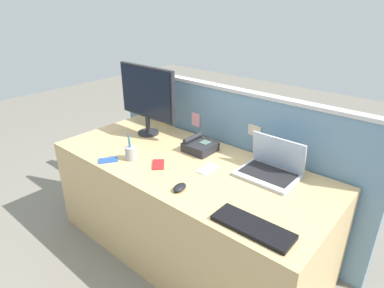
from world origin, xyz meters
TOP-DOWN VIEW (x-y plane):
  - ground_plane at (0.00, 0.00)m, footprint 10.00×10.00m
  - desk at (0.00, 0.00)m, footprint 1.93×0.83m
  - cubicle_divider at (-0.00, 0.46)m, footprint 2.20×0.08m
  - desktop_monitor at (-0.57, 0.18)m, footprint 0.56×0.17m
  - laptop at (0.49, 0.23)m, footprint 0.35×0.27m
  - desk_phone at (-0.06, 0.20)m, footprint 0.20×0.19m
  - keyboard_main at (0.68, -0.30)m, footprint 0.40×0.15m
  - computer_mouse_right_hand at (0.19, -0.27)m, footprint 0.08×0.11m
  - pen_cup at (-0.32, -0.21)m, footprint 0.08×0.08m
  - cell_phone_white_slab at (0.16, 0.02)m, footprint 0.07×0.15m
  - cell_phone_red_case at (-0.12, -0.14)m, footprint 0.15×0.15m
  - cell_phone_blue_case at (-0.42, -0.32)m, footprint 0.13×0.14m

SIDE VIEW (x-z plane):
  - ground_plane at x=0.00m, z-range 0.00..0.00m
  - desk at x=0.00m, z-range 0.00..0.71m
  - cubicle_divider at x=0.00m, z-range 0.00..1.14m
  - cell_phone_white_slab at x=0.16m, z-range 0.71..0.72m
  - cell_phone_red_case at x=-0.12m, z-range 0.71..0.72m
  - cell_phone_blue_case at x=-0.42m, z-range 0.71..0.72m
  - keyboard_main at x=0.68m, z-range 0.71..0.74m
  - computer_mouse_right_hand at x=0.19m, z-range 0.71..0.75m
  - desk_phone at x=-0.06m, z-range 0.70..0.80m
  - pen_cup at x=-0.32m, z-range 0.67..0.85m
  - laptop at x=0.49m, z-range 0.65..0.88m
  - desktop_monitor at x=-0.57m, z-range 0.76..1.30m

